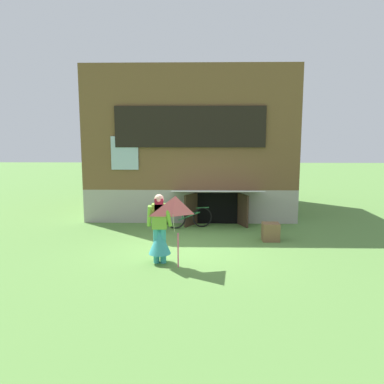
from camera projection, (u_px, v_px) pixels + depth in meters
ground_plane at (187, 250)px, 10.12m from camera, size 60.00×60.00×0.00m
log_house at (192, 143)px, 15.36m from camera, size 7.25×6.53×5.26m
person at (160, 234)px, 9.00m from camera, size 0.61×0.52×1.64m
kite at (175, 212)px, 8.44m from camera, size 0.87×0.77×1.61m
bicycle_green at (189, 218)px, 12.40m from camera, size 1.49×0.43×0.70m
wooden_crate at (271, 232)px, 10.93m from camera, size 0.47×0.40×0.51m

